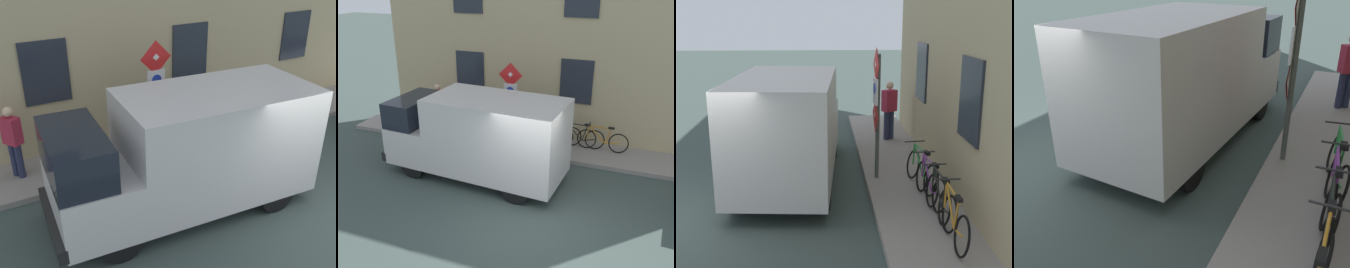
# 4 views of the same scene
# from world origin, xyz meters

# --- Properties ---
(ground_plane) EXTENTS (80.00, 80.00, 0.00)m
(ground_plane) POSITION_xyz_m (0.00, 0.00, 0.00)
(ground_plane) COLOR #394742
(sidewalk_slab) EXTENTS (1.69, 16.41, 0.14)m
(sidewalk_slab) POSITION_xyz_m (4.13, 0.00, 0.07)
(sidewalk_slab) COLOR gray
(sidewalk_slab) RESTS_ON ground_plane
(building_facade) EXTENTS (0.75, 14.41, 7.08)m
(building_facade) POSITION_xyz_m (5.33, 0.00, 3.54)
(building_facade) COLOR tan
(building_facade) RESTS_ON ground_plane
(sign_post_stacked) EXTENTS (0.15, 0.56, 2.82)m
(sign_post_stacked) POSITION_xyz_m (3.49, 1.83, 1.92)
(sign_post_stacked) COLOR #474C47
(sign_post_stacked) RESTS_ON sidewalk_slab
(delivery_van) EXTENTS (2.37, 5.46, 2.50)m
(delivery_van) POSITION_xyz_m (1.58, 2.11, 1.33)
(delivery_van) COLOR silver
(delivery_van) RESTS_ON ground_plane
(bicycle_orange) EXTENTS (0.46, 1.71, 0.89)m
(bicycle_orange) POSITION_xyz_m (4.43, -1.10, 0.51)
(bicycle_orange) COLOR black
(bicycle_orange) RESTS_ON sidewalk_slab
(bicycle_black) EXTENTS (0.46, 1.71, 0.89)m
(bicycle_black) POSITION_xyz_m (4.43, -0.32, 0.51)
(bicycle_black) COLOR black
(bicycle_black) RESTS_ON sidewalk_slab
(bicycle_purple) EXTENTS (0.46, 1.72, 0.89)m
(bicycle_purple) POSITION_xyz_m (4.43, 0.46, 0.51)
(bicycle_purple) COLOR black
(bicycle_purple) RESTS_ON sidewalk_slab
(bicycle_green) EXTENTS (0.51, 1.72, 0.89)m
(bicycle_green) POSITION_xyz_m (4.43, 1.24, 0.51)
(bicycle_green) COLOR black
(bicycle_green) RESTS_ON sidewalk_slab
(pedestrian) EXTENTS (0.48, 0.44, 1.72)m
(pedestrian) POSITION_xyz_m (4.28, 5.00, 1.07)
(pedestrian) COLOR #262B47
(pedestrian) RESTS_ON sidewalk_slab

